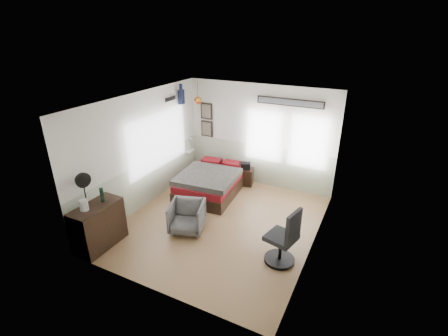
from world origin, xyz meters
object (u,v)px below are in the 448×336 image
(bed, at_px, (211,182))
(dresser, at_px, (99,226))
(armchair, at_px, (187,217))
(task_chair, at_px, (284,242))
(nightstand, at_px, (244,176))

(bed, distance_m, dresser, 3.04)
(armchair, relative_size, task_chair, 0.63)
(bed, relative_size, task_chair, 1.79)
(bed, xyz_separation_m, task_chair, (2.48, -1.78, 0.16))
(nightstand, bearing_deg, task_chair, -66.80)
(dresser, relative_size, task_chair, 0.89)
(dresser, relative_size, nightstand, 2.19)
(armchair, xyz_separation_m, task_chair, (2.13, -0.09, 0.14))
(armchair, bearing_deg, bed, 83.35)
(dresser, relative_size, armchair, 1.41)
(nightstand, height_order, task_chair, task_chair)
(nightstand, xyz_separation_m, task_chair, (1.91, -2.63, 0.23))
(dresser, xyz_separation_m, armchair, (1.24, 1.21, -0.13))
(bed, relative_size, armchair, 2.85)
(dresser, xyz_separation_m, nightstand, (1.46, 3.75, -0.22))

